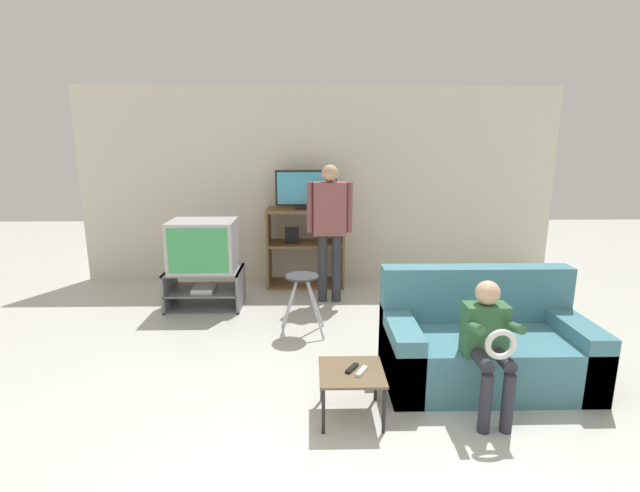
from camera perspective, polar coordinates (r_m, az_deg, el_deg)
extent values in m
cube|color=silver|center=(6.33, -0.17, 7.40)|extent=(6.40, 0.06, 2.60)
cube|color=slate|center=(5.66, -13.81, -7.09)|extent=(0.86, 0.57, 0.02)
cube|color=slate|center=(5.60, -13.91, -5.24)|extent=(0.83, 0.57, 0.02)
cube|color=slate|center=(5.53, -14.04, -2.91)|extent=(0.86, 0.57, 0.02)
cube|color=slate|center=(5.70, -18.00, -4.95)|extent=(0.03, 0.57, 0.45)
cube|color=slate|center=(5.51, -9.71, -5.07)|extent=(0.03, 0.57, 0.45)
cube|color=silver|center=(5.52, -14.09, -5.13)|extent=(0.24, 0.28, 0.05)
cube|color=#B2B2B7|center=(5.45, -14.16, 0.07)|extent=(0.73, 0.55, 0.58)
cube|color=#3FA559|center=(5.18, -14.83, -0.60)|extent=(0.65, 0.01, 0.50)
cube|color=brown|center=(6.17, -6.32, -0.18)|extent=(0.03, 0.49, 1.04)
cube|color=brown|center=(6.16, 2.75, -0.14)|extent=(0.03, 0.49, 1.04)
cube|color=brown|center=(6.28, -1.76, -4.63)|extent=(0.94, 0.49, 0.03)
cube|color=brown|center=(6.14, -1.79, 0.31)|extent=(0.94, 0.49, 0.03)
cube|color=brown|center=(6.05, -1.82, 4.47)|extent=(0.94, 0.49, 0.03)
cube|color=black|center=(6.04, -3.48, 1.31)|extent=(0.18, 0.04, 0.22)
cube|color=black|center=(6.04, -1.70, 4.79)|extent=(0.28, 0.20, 0.04)
cube|color=black|center=(6.01, -1.72, 7.14)|extent=(0.79, 0.04, 0.46)
cube|color=#4CB7E0|center=(5.99, -1.72, 7.12)|extent=(0.74, 0.01, 0.41)
cylinder|color=#B7B7BC|center=(4.57, -3.85, -7.81)|extent=(0.20, 0.15, 0.60)
cylinder|color=#B7B7BC|center=(4.56, -0.61, -7.80)|extent=(0.20, 0.15, 0.60)
cylinder|color=#B7B7BC|center=(4.77, -3.73, -6.89)|extent=(0.20, 0.15, 0.60)
cylinder|color=#B7B7BC|center=(4.77, -0.64, -6.89)|extent=(0.20, 0.15, 0.60)
cylinder|color=#333338|center=(4.57, -2.24, -3.77)|extent=(0.33, 0.33, 0.02)
cube|color=brown|center=(3.33, 3.89, -15.21)|extent=(0.45, 0.45, 0.02)
cylinder|color=black|center=(3.24, 0.41, -19.67)|extent=(0.02, 0.02, 0.33)
cylinder|color=black|center=(3.27, 7.88, -19.42)|extent=(0.02, 0.02, 0.33)
cylinder|color=black|center=(3.58, 0.23, -16.21)|extent=(0.02, 0.02, 0.33)
cylinder|color=black|center=(3.61, 6.86, -16.04)|extent=(0.02, 0.02, 0.33)
cube|color=black|center=(3.34, 3.96, -14.79)|extent=(0.11, 0.14, 0.02)
cube|color=silver|center=(3.31, 5.14, -15.10)|extent=(0.10, 0.14, 0.02)
cube|color=teal|center=(4.03, 19.61, -12.85)|extent=(1.58, 0.83, 0.42)
cube|color=teal|center=(4.14, 18.56, -5.50)|extent=(1.58, 0.20, 0.46)
cube|color=teal|center=(3.82, 9.83, -12.71)|extent=(0.22, 0.83, 0.54)
cube|color=teal|center=(4.29, 28.38, -11.22)|extent=(0.22, 0.83, 0.54)
cylinder|color=#2D2D33|center=(5.55, 0.32, -2.75)|extent=(0.11, 0.11, 0.82)
cylinder|color=#2D2D33|center=(5.55, 2.02, -2.74)|extent=(0.11, 0.11, 0.82)
cube|color=#8C4C4C|center=(5.40, 1.21, 4.61)|extent=(0.38, 0.20, 0.62)
cylinder|color=#8C4C4C|center=(5.39, -1.22, 4.77)|extent=(0.08, 0.08, 0.58)
cylinder|color=#8C4C4C|center=(5.41, 3.63, 4.77)|extent=(0.08, 0.08, 0.58)
sphere|color=tan|center=(5.36, 1.23, 8.92)|extent=(0.20, 0.20, 0.20)
cylinder|color=#2D2D38|center=(3.41, 19.67, -17.80)|extent=(0.08, 0.08, 0.42)
cylinder|color=#2D2D38|center=(3.46, 22.10, -17.51)|extent=(0.08, 0.08, 0.42)
cylinder|color=#2D2D38|center=(3.42, 19.10, -12.89)|extent=(0.09, 0.30, 0.09)
cylinder|color=#2D2D38|center=(3.47, 21.49, -12.68)|extent=(0.09, 0.30, 0.09)
cube|color=#33663D|center=(3.51, 19.60, -9.66)|extent=(0.30, 0.17, 0.38)
cylinder|color=#33663D|center=(3.33, 18.27, -9.43)|extent=(0.06, 0.31, 0.14)
cylinder|color=#33663D|center=(3.43, 22.58, -9.14)|extent=(0.06, 0.31, 0.14)
sphere|color=#DBAD89|center=(3.42, 19.94, -5.43)|extent=(0.17, 0.17, 0.17)
torus|color=silver|center=(3.26, 21.39, -11.22)|extent=(0.21, 0.04, 0.21)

